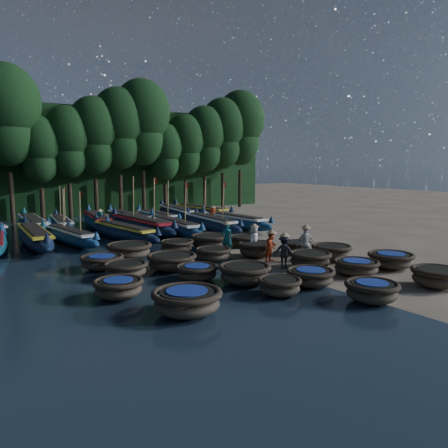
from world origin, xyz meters
TOP-DOWN VIEW (x-y plane):
  - ground at (0.00, 0.00)m, footprint 120.00×120.00m
  - foliage_wall at (0.00, 23.50)m, footprint 40.00×3.00m
  - coracle_3 at (-0.17, -9.42)m, footprint 1.91×1.91m
  - coracle_4 at (3.47, -9.70)m, footprint 1.96×1.96m
  - coracle_5 at (-6.10, -6.81)m, footprint 2.31×2.31m
  - coracle_6 at (-2.28, -7.00)m, footprint 1.83×1.83m
  - coracle_7 at (-0.43, -6.75)m, footprint 2.02×2.02m
  - coracle_8 at (2.49, -6.66)m, footprint 1.99×1.99m
  - coracle_9 at (4.76, -6.82)m, footprint 2.57×2.57m
  - coracle_10 at (-7.25, -3.90)m, footprint 2.09×2.09m
  - coracle_11 at (-3.67, -3.45)m, footprint 1.79×1.79m
  - coracle_12 at (-2.40, -5.05)m, footprint 2.57×2.57m
  - coracle_13 at (1.72, -4.65)m, footprint 2.38×2.38m
  - coracle_14 at (3.84, -4.08)m, footprint 2.33×2.33m
  - coracle_15 at (-5.97, -1.45)m, footprint 1.86×1.86m
  - coracle_16 at (-3.71, -1.32)m, footprint 2.31×2.31m
  - coracle_17 at (-1.13, -0.82)m, footprint 2.09×2.09m
  - coracle_18 at (1.23, -1.33)m, footprint 2.13×2.13m
  - coracle_19 at (3.57, -1.88)m, footprint 1.84×1.84m
  - coracle_20 at (-6.25, 0.64)m, footprint 2.28×2.28m
  - coracle_21 at (-4.41, 1.91)m, footprint 2.68×2.68m
  - coracle_22 at (-1.74, 1.80)m, footprint 1.82×1.82m
  - coracle_23 at (0.39, 1.72)m, footprint 2.35×2.35m
  - coracle_24 at (2.40, 1.26)m, footprint 1.67×1.67m
  - long_boat_2 at (-7.57, 8.16)m, footprint 2.02×8.63m
  - long_boat_3 at (-5.68, 7.77)m, footprint 2.10×7.59m
  - long_boat_4 at (-2.56, 7.11)m, footprint 2.30×8.16m
  - long_boat_5 at (-0.60, 8.87)m, footprint 2.03×9.17m
  - long_boat_6 at (1.06, 7.24)m, footprint 2.11×8.51m
  - long_boat_7 at (4.13, 7.34)m, footprint 2.23×8.34m
  - long_boat_8 at (6.10, 7.27)m, footprint 1.86×8.32m
  - long_boat_11 at (-6.57, 13.67)m, footprint 1.98×8.73m
  - long_boat_12 at (-4.66, 13.57)m, footprint 2.28×7.41m
  - long_boat_13 at (-2.16, 13.29)m, footprint 2.81×8.42m
  - long_boat_14 at (0.27, 12.93)m, footprint 1.61×8.34m
  - long_boat_15 at (2.72, 13.10)m, footprint 1.37×7.50m
  - long_boat_16 at (5.21, 14.34)m, footprint 2.66×8.57m
  - long_boat_17 at (7.31, 13.83)m, footprint 2.05×8.87m
  - fisherman_0 at (1.50, -0.80)m, footprint 0.90×0.77m
  - fisherman_1 at (0.41, 0.15)m, footprint 0.70×0.73m
  - fisherman_2 at (1.16, -2.59)m, footprint 0.86×0.75m
  - fisherman_3 at (0.72, -3.99)m, footprint 1.05×1.18m
  - fisherman_4 at (2.66, -3.43)m, footprint 1.08×0.63m
  - fisherman_5 at (-2.54, 11.50)m, footprint 1.43×1.16m
  - fisherman_6 at (5.57, 9.28)m, footprint 0.83×0.67m
  - tree_4 at (-6.80, 20.00)m, footprint 5.34×5.34m
  - tree_5 at (-4.50, 20.00)m, footprint 3.68×3.68m
  - tree_6 at (-2.20, 20.00)m, footprint 4.09×4.09m
  - tree_7 at (0.10, 20.00)m, footprint 4.51×4.51m
  - tree_8 at (2.40, 20.00)m, footprint 4.92×4.92m
  - tree_9 at (4.70, 20.00)m, footprint 5.34×5.34m
  - tree_10 at (7.00, 20.00)m, footprint 3.68×3.68m
  - tree_11 at (9.30, 20.00)m, footprint 4.09×4.09m
  - tree_12 at (11.60, 20.00)m, footprint 4.51×4.51m
  - tree_13 at (13.90, 20.00)m, footprint 4.92×4.92m
  - tree_14 at (16.20, 20.00)m, footprint 5.34×5.34m

SIDE VIEW (x-z plane):
  - ground at x=0.00m, z-range 0.00..0.00m
  - coracle_11 at x=-3.67m, z-range 0.05..0.68m
  - coracle_20 at x=-6.25m, z-range 0.05..0.69m
  - coracle_17 at x=-1.13m, z-range 0.05..0.70m
  - coracle_8 at x=2.49m, z-range 0.05..0.69m
  - coracle_6 at x=-2.28m, z-range 0.05..0.70m
  - coracle_24 at x=2.40m, z-range 0.05..0.70m
  - coracle_19 at x=3.57m, z-range 0.05..0.71m
  - coracle_15 at x=-5.97m, z-range 0.05..0.72m
  - coracle_7 at x=-0.43m, z-range 0.05..0.73m
  - coracle_10 at x=-7.25m, z-range 0.06..0.75m
  - coracle_22 at x=-1.74m, z-range 0.05..0.76m
  - coracle_9 at x=4.76m, z-range 0.06..0.77m
  - coracle_3 at x=-0.17m, z-range 0.06..0.79m
  - coracle_16 at x=-3.71m, z-range 0.05..0.80m
  - coracle_13 at x=1.72m, z-range 0.05..0.81m
  - coracle_18 at x=1.23m, z-range 0.06..0.82m
  - coracle_4 at x=3.47m, z-range 0.06..0.83m
  - coracle_14 at x=3.84m, z-range 0.06..0.83m
  - coracle_12 at x=-2.40m, z-range 0.06..0.85m
  - coracle_21 at x=-4.41m, z-range 0.06..0.87m
  - coracle_5 at x=-6.10m, z-range 0.06..0.88m
  - coracle_23 at x=0.39m, z-range 0.06..0.89m
  - long_boat_15 at x=2.72m, z-range -0.16..1.16m
  - long_boat_12 at x=-4.66m, z-range -1.08..2.09m
  - long_boat_3 at x=-5.68m, z-range -1.11..2.13m
  - long_boat_4 at x=-2.56m, z-range -0.17..1.27m
  - long_boat_8 at x=6.10m, z-range -0.17..1.29m
  - long_boat_14 at x=0.27m, z-range -0.18..1.29m
  - long_boat_7 at x=4.13m, z-range -1.21..2.34m
  - long_boat_13 at x=-2.16m, z-range -0.18..1.32m
  - long_boat_6 at x=1.06m, z-range -1.24..2.39m
  - long_boat_2 at x=-7.57m, z-range -0.18..1.34m
  - long_boat_16 at x=5.21m, z-range -0.18..1.34m
  - long_boat_11 at x=-6.57m, z-range -0.18..1.35m
  - long_boat_17 at x=7.31m, z-range -0.19..1.38m
  - long_boat_5 at x=-0.60m, z-range -1.33..2.57m
  - fisherman_5 at x=-2.54m, z-range -0.06..1.67m
  - fisherman_2 at x=1.16m, z-range -0.04..1.67m
  - fisherman_6 at x=5.57m, z-range -0.03..1.66m
  - fisherman_3 at x=0.72m, z-range -0.06..1.73m
  - fisherman_0 at x=1.50m, z-range -0.03..1.74m
  - fisherman_4 at x=2.66m, z-range -0.04..1.89m
  - fisherman_1 at x=0.41m, z-range 0.00..1.88m
  - foliage_wall at x=0.00m, z-range 0.00..10.00m
  - tree_5 at x=-4.50m, z-range 1.63..10.31m
  - tree_10 at x=7.00m, z-range 1.63..10.31m
  - tree_6 at x=-2.20m, z-range 1.82..11.47m
  - tree_11 at x=9.30m, z-range 1.82..11.47m
  - tree_7 at x=0.10m, z-range 2.01..12.64m
  - tree_12 at x=11.60m, z-range 2.01..12.64m
  - tree_8 at x=2.40m, z-range 2.19..13.80m
  - tree_13 at x=13.90m, z-range 2.19..13.80m
  - tree_4 at x=-6.80m, z-range 2.38..14.96m
  - tree_9 at x=4.70m, z-range 2.38..14.96m
  - tree_14 at x=16.20m, z-range 2.38..14.96m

